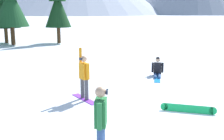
# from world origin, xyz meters

# --- Properties ---
(ground_plane) EXTENTS (800.00, 800.00, 0.00)m
(ground_plane) POSITION_xyz_m (0.00, 0.00, 0.00)
(ground_plane) COLOR white
(snowboarder_foreground) EXTENTS (0.89, 1.44, 1.80)m
(snowboarder_foreground) POSITION_xyz_m (-2.00, -0.57, 0.96)
(snowboarder_foreground) COLOR red
(snowboarder_foreground) RESTS_ON ground_plane
(snowboarder_midground) EXTENTS (0.64, 1.60, 1.98)m
(snowboarder_midground) POSITION_xyz_m (-1.05, 4.04, 0.93)
(snowboarder_midground) COLOR #993FD8
(snowboarder_midground) RESTS_ON ground_plane
(snowboarder_background) EXTENTS (1.23, 1.69, 0.99)m
(snowboarder_background) POSITION_xyz_m (3.60, 6.43, 0.34)
(snowboarder_background) COLOR #335184
(snowboarder_background) RESTS_ON ground_plane
(loose_snowboard_near_right) EXTENTS (1.54, 1.18, 0.25)m
(loose_snowboard_near_right) POSITION_xyz_m (1.81, 1.41, 0.13)
(loose_snowboard_near_right) COLOR #19B259
(loose_snowboard_near_right) RESTS_ON ground_plane
(pine_tree_broad) EXTENTS (3.15, 3.15, 7.19)m
(pine_tree_broad) POSITION_xyz_m (-3.37, 25.43, 3.92)
(pine_tree_broad) COLOR #472D19
(pine_tree_broad) RESTS_ON ground_plane
(pine_tree_tall) EXTENTS (2.67, 2.67, 7.51)m
(pine_tree_tall) POSITION_xyz_m (1.73, 23.29, 4.09)
(pine_tree_tall) COLOR #472D19
(pine_tree_tall) RESTS_ON ground_plane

